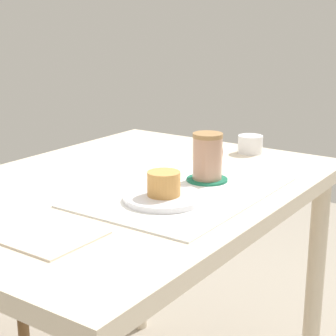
# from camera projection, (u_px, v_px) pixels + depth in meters

# --- Properties ---
(dining_table) EXTENTS (1.02, 0.74, 0.71)m
(dining_table) POSITION_uv_depth(u_px,v_px,m) (125.00, 219.00, 1.33)
(dining_table) COLOR beige
(dining_table) RESTS_ON ground_plane
(placemat) EXTENTS (0.47, 0.33, 0.00)m
(placemat) POSITION_uv_depth(u_px,v_px,m) (183.00, 192.00, 1.24)
(placemat) COLOR white
(placemat) RESTS_ON dining_table
(pastry_plate) EXTENTS (0.17, 0.17, 0.01)m
(pastry_plate) POSITION_uv_depth(u_px,v_px,m) (164.00, 198.00, 1.17)
(pastry_plate) COLOR white
(pastry_plate) RESTS_ON placemat
(pastry) EXTENTS (0.07, 0.07, 0.05)m
(pastry) POSITION_uv_depth(u_px,v_px,m) (164.00, 184.00, 1.16)
(pastry) COLOR tan
(pastry) RESTS_ON pastry_plate
(coffee_coaster) EXTENTS (0.10, 0.10, 0.00)m
(coffee_coaster) POSITION_uv_depth(u_px,v_px,m) (207.00, 179.00, 1.31)
(coffee_coaster) COLOR #196B4C
(coffee_coaster) RESTS_ON placemat
(coffee_mug) EXTENTS (0.10, 0.07, 0.11)m
(coffee_mug) POSITION_uv_depth(u_px,v_px,m) (208.00, 156.00, 1.30)
(coffee_mug) COLOR tan
(coffee_mug) RESTS_ON coffee_coaster
(paper_napkin) EXTENTS (0.15, 0.15, 0.00)m
(paper_napkin) POSITION_uv_depth(u_px,v_px,m) (52.00, 236.00, 0.99)
(paper_napkin) COLOR silver
(paper_napkin) RESTS_ON dining_table
(sugar_bowl) EXTENTS (0.07, 0.07, 0.05)m
(sugar_bowl) POSITION_uv_depth(u_px,v_px,m) (250.00, 144.00, 1.59)
(sugar_bowl) COLOR white
(sugar_bowl) RESTS_ON dining_table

